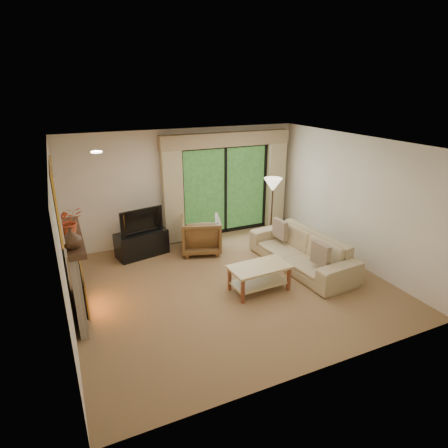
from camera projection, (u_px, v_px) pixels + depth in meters
name	position (u px, v px, depth m)	size (l,w,h in m)	color
floor	(231.00, 284.00, 7.00)	(5.50, 5.50, 0.00)	olive
ceiling	(232.00, 144.00, 6.08)	(5.50, 5.50, 0.00)	white
wall_back	(185.00, 186.00, 8.68)	(5.00, 5.00, 0.00)	beige
wall_front	(321.00, 284.00, 4.40)	(5.00, 5.00, 0.00)	beige
wall_left	(62.00, 245.00, 5.48)	(5.00, 5.00, 0.00)	beige
wall_right	(353.00, 200.00, 7.60)	(5.00, 5.00, 0.00)	beige
fireplace	(75.00, 274.00, 5.92)	(0.24, 1.70, 1.37)	gray
mirror	(57.00, 198.00, 5.44)	(0.07, 1.45, 1.02)	gold
sliding_door	(225.00, 190.00, 9.09)	(2.26, 0.10, 2.16)	black
curtain_left	(173.00, 193.00, 8.44)	(0.45, 0.18, 2.35)	tan
curtain_right	(275.00, 181.00, 9.48)	(0.45, 0.18, 2.35)	tan
cornice	(227.00, 139.00, 8.58)	(3.20, 0.24, 0.32)	tan
media_console	(142.00, 244.00, 8.10)	(1.08, 0.49, 0.54)	black
tv	(140.00, 220.00, 7.91)	(0.94, 0.12, 0.54)	black
armchair	(201.00, 235.00, 8.25)	(0.84, 0.86, 0.79)	brown
sofa	(301.00, 251.00, 7.55)	(2.40, 0.94, 0.70)	tan
pillow_near	(321.00, 254.00, 6.84)	(0.11, 0.42, 0.42)	brown
pillow_far	(280.00, 229.00, 8.03)	(0.11, 0.41, 0.41)	brown
coffee_table	(259.00, 278.00, 6.72)	(1.08, 0.59, 0.49)	tan
floor_lamp	(272.00, 211.00, 8.59)	(0.41, 0.41, 1.54)	#FFF1CC
vase	(71.00, 238.00, 5.16)	(0.28, 0.28, 0.29)	#3C2719
branches	(68.00, 221.00, 5.56)	(0.40, 0.35, 0.45)	#C84D29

